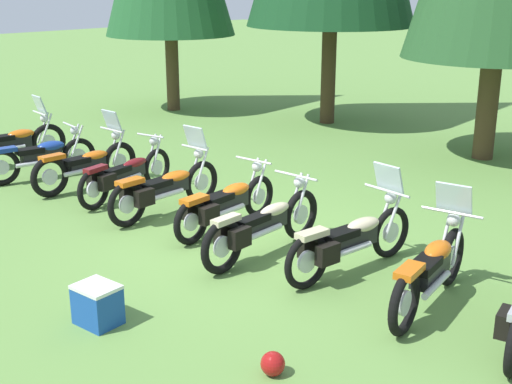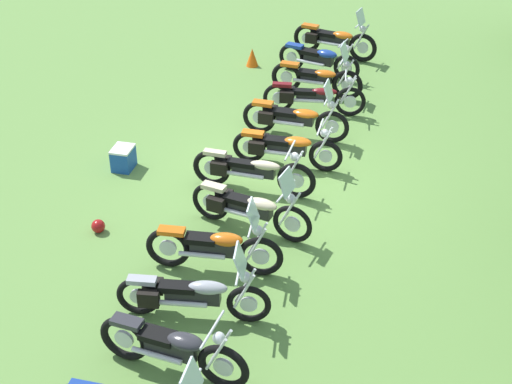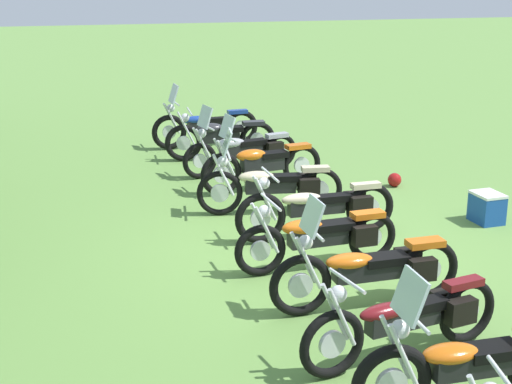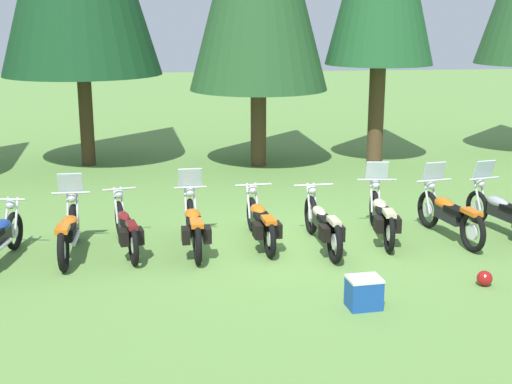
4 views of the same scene
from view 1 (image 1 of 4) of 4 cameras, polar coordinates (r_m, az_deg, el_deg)
The scene contains 12 objects.
ground_plane at distance 10.13m, azimuth -0.78°, elevation -4.22°, with size 80.00×80.00×0.00m, color #608C42.
motorcycle_0 at distance 15.03m, azimuth -19.87°, elevation 3.90°, with size 0.76×2.36×1.40m.
motorcycle_1 at distance 13.83m, azimuth -17.48°, elevation 2.91°, with size 0.66×2.22×1.00m.
motorcycle_2 at distance 12.98m, azimuth -13.97°, elevation 2.31°, with size 0.68×2.25×1.38m.
motorcycle_3 at distance 12.24m, azimuth -10.94°, elevation 1.49°, with size 0.81×2.32×1.01m.
motorcycle_4 at distance 11.25m, azimuth -7.65°, elevation 0.42°, with size 0.63×2.36×1.38m.
motorcycle_5 at distance 10.47m, azimuth -2.60°, elevation -0.92°, with size 0.72×2.27×1.00m.
motorcycle_6 at distance 9.50m, azimuth 0.50°, elevation -2.80°, with size 0.76×2.45×1.03m.
motorcycle_7 at distance 9.04m, azimuth 7.88°, elevation -3.90°, with size 0.78×2.33×1.37m.
motorcycle_8 at distance 8.31m, azimuth 14.49°, elevation -6.21°, with size 0.76×2.27×1.38m.
picnic_cooler at distance 7.97m, azimuth -13.13°, elevation -9.15°, with size 0.52×0.44×0.47m.
dropped_helmet at distance 6.91m, azimuth 1.41°, elevation -14.17°, with size 0.25×0.25×0.25m, color maroon.
Camera 1 is at (6.63, -6.69, 3.75)m, focal length 47.79 mm.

